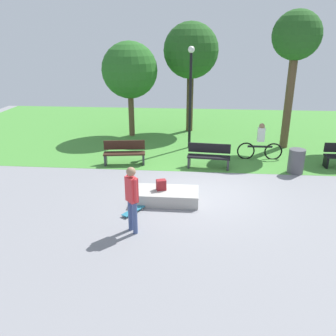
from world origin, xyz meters
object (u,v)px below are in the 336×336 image
object	(u,v)px
tree_leaning_ash	(296,39)
lamp_post	(190,88)
tree_slender_maple	(191,51)
park_bench_center_lawn	(209,155)
cyclist_on_bicycle	(260,144)
trash_bin	(296,161)
concrete_ledge	(167,196)
skateboard_by_ledge	(134,211)
skater_performing_trick	(132,195)
park_bench_by_oak	(124,152)
backpack_on_ledge	(161,185)
tree_young_birch	(130,70)

from	to	relation	value
tree_leaning_ash	lamp_post	bearing A→B (deg)	-174.27
tree_slender_maple	park_bench_center_lawn	bearing A→B (deg)	-80.87
park_bench_center_lawn	cyclist_on_bicycle	bearing A→B (deg)	29.25
trash_bin	cyclist_on_bicycle	size ratio (longest dim) A/B	0.49
concrete_ledge	skateboard_by_ledge	xyz separation A→B (m)	(-0.88, -0.79, -0.12)
skateboard_by_ledge	tree_leaning_ash	xyz separation A→B (m)	(5.66, 6.82, 4.54)
tree_slender_maple	trash_bin	world-z (taller)	tree_slender_maple
trash_bin	lamp_post	bearing A→B (deg)	144.69
tree_leaning_ash	cyclist_on_bicycle	world-z (taller)	tree_leaning_ash
skater_performing_trick	lamp_post	world-z (taller)	lamp_post
park_bench_by_oak	cyclist_on_bicycle	world-z (taller)	cyclist_on_bicycle
skateboard_by_ledge	trash_bin	world-z (taller)	trash_bin
skateboard_by_ledge	cyclist_on_bicycle	world-z (taller)	cyclist_on_bicycle
park_bench_center_lawn	lamp_post	bearing A→B (deg)	107.78
park_bench_center_lawn	park_bench_by_oak	world-z (taller)	same
tree_slender_maple	lamp_post	size ratio (longest dim) A/B	1.25
concrete_ledge	trash_bin	bearing A→B (deg)	31.92
concrete_ledge	park_bench_by_oak	world-z (taller)	park_bench_by_oak
skateboard_by_ledge	backpack_on_ledge	bearing A→B (deg)	49.26
park_bench_by_oak	tree_slender_maple	xyz separation A→B (m)	(2.38, 5.41, 3.54)
skater_performing_trick	park_bench_center_lawn	distance (m)	5.30
skater_performing_trick	tree_leaning_ash	size ratio (longest dim) A/B	0.31
skateboard_by_ledge	park_bench_center_lawn	xyz separation A→B (m)	(2.20, 3.87, 0.42)
tree_young_birch	trash_bin	world-z (taller)	tree_young_birch
park_bench_by_oak	lamp_post	size ratio (longest dim) A/B	0.38
trash_bin	tree_young_birch	bearing A→B (deg)	146.21
skater_performing_trick	lamp_post	size ratio (longest dim) A/B	0.40
backpack_on_ledge	trash_bin	bearing A→B (deg)	12.09
park_bench_by_oak	tree_slender_maple	size ratio (longest dim) A/B	0.30
skater_performing_trick	tree_leaning_ash	xyz separation A→B (m)	(5.49, 7.82, 3.56)
skateboard_by_ledge	trash_bin	xyz separation A→B (m)	(5.36, 3.58, 0.39)
skateboard_by_ledge	park_bench_by_oak	world-z (taller)	park_bench_by_oak
skater_performing_trick	cyclist_on_bicycle	xyz separation A→B (m)	(4.12, 6.03, -0.40)
skateboard_by_ledge	tree_young_birch	xyz separation A→B (m)	(-1.55, 8.21, 3.13)
backpack_on_ledge	tree_young_birch	xyz separation A→B (m)	(-2.26, 7.39, 2.66)
concrete_ledge	tree_leaning_ash	distance (m)	8.87
concrete_ledge	tree_slender_maple	xyz separation A→B (m)	(0.43, 8.63, 3.84)
lamp_post	park_bench_center_lawn	bearing A→B (deg)	-72.22
park_bench_center_lawn	skateboard_by_ledge	bearing A→B (deg)	-119.66
skater_performing_trick	concrete_ledge	bearing A→B (deg)	68.38
skateboard_by_ledge	tree_leaning_ash	bearing A→B (deg)	50.33
lamp_post	trash_bin	size ratio (longest dim) A/B	4.83
tree_young_birch	tree_leaning_ash	world-z (taller)	tree_leaning_ash
trash_bin	skateboard_by_ledge	bearing A→B (deg)	-146.25
backpack_on_ledge	skater_performing_trick	distance (m)	1.96
backpack_on_ledge	skateboard_by_ledge	size ratio (longest dim) A/B	0.41
skater_performing_trick	lamp_post	bearing A→B (deg)	80.61
tree_young_birch	concrete_ledge	bearing A→B (deg)	-71.84
concrete_ledge	lamp_post	distance (m)	6.13
park_bench_center_lawn	cyclist_on_bicycle	size ratio (longest dim) A/B	0.90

